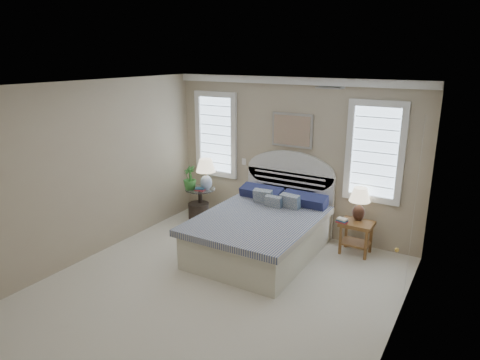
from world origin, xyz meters
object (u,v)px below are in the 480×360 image
object	(u,v)px
floor_pot	(199,212)
nightstand_right	(356,231)
bed	(263,229)
side_table_left	(200,201)
lamp_left	(206,171)
lamp_right	(360,200)

from	to	relation	value
floor_pot	nightstand_right	bearing A→B (deg)	3.17
bed	side_table_left	distance (m)	1.75
side_table_left	floor_pot	xyz separation A→B (m)	(0.00, -0.06, -0.21)
nightstand_right	side_table_left	bearing A→B (deg)	-178.06
bed	lamp_left	bearing A→B (deg)	157.68
side_table_left	lamp_left	size ratio (longest dim) A/B	1.07
side_table_left	lamp_right	size ratio (longest dim) A/B	1.17
nightstand_right	lamp_left	xyz separation A→B (m)	(-2.83, -0.06, 0.60)
bed	lamp_right	world-z (taller)	bed
floor_pot	bed	bearing A→B (deg)	-17.80
nightstand_right	lamp_left	distance (m)	2.90
lamp_left	bed	bearing A→B (deg)	-22.32
nightstand_right	floor_pot	bearing A→B (deg)	-176.83
floor_pot	side_table_left	bearing A→B (deg)	91.75
side_table_left	nightstand_right	xyz separation A→B (m)	(2.95, 0.10, -0.00)
nightstand_right	floor_pot	xyz separation A→B (m)	(-2.95, -0.16, -0.21)
side_table_left	nightstand_right	world-z (taller)	side_table_left
side_table_left	nightstand_right	bearing A→B (deg)	1.94
floor_pot	lamp_right	size ratio (longest dim) A/B	0.73
lamp_right	bed	bearing A→B (deg)	-147.83
side_table_left	floor_pot	bearing A→B (deg)	-88.25
nightstand_right	bed	bearing A→B (deg)	-151.97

